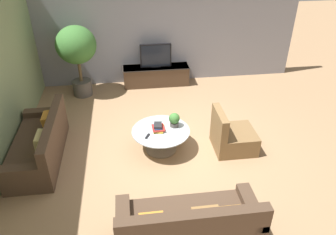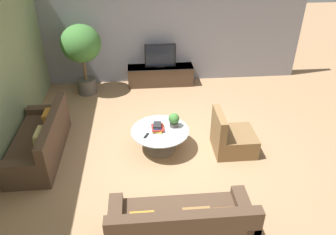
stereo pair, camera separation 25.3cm
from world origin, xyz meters
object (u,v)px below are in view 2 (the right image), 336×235
couch_near_entry (181,226)px  coffee_table (160,136)px  potted_plant_tabletop (174,120)px  couch_by_wall (41,142)px  potted_palm_tall (81,48)px  television (160,56)px  media_console (160,75)px  armchair_wicker (231,139)px

couch_near_entry → coffee_table: bearing=-86.0°
coffee_table → potted_plant_tabletop: size_ratio=3.90×
couch_by_wall → couch_near_entry: same height
potted_palm_tall → television: bearing=9.7°
coffee_table → couch_near_entry: 2.18m
coffee_table → potted_plant_tabletop: (0.28, 0.12, 0.29)m
media_console → coffee_table: bearing=-93.9°
media_console → couch_near_entry: couch_near_entry is taller
armchair_wicker → potted_plant_tabletop: bearing=76.7°
couch_near_entry → armchair_wicker: (1.25, 2.03, -0.02)m
media_console → coffee_table: (-0.20, -2.94, 0.05)m
coffee_table → potted_plant_tabletop: 0.42m
potted_plant_tabletop → couch_by_wall: bearing=-178.3°
media_console → coffee_table: 2.95m
television → coffee_table: bearing=-93.9°
couch_by_wall → couch_near_entry: bearing=48.0°
couch_near_entry → potted_palm_tall: potted_palm_tall is taller
television → potted_palm_tall: size_ratio=0.46×
couch_near_entry → potted_plant_tabletop: size_ratio=6.97×
television → couch_by_wall: size_ratio=0.40×
armchair_wicker → television: bearing=21.2°
television → couch_near_entry: size_ratio=0.41×
coffee_table → armchair_wicker: armchair_wicker is taller
couch_by_wall → potted_palm_tall: size_ratio=1.13×
coffee_table → couch_near_entry: couch_near_entry is taller
television → armchair_wicker: television is taller
television → potted_palm_tall: (-1.96, -0.34, 0.40)m
coffee_table → potted_plant_tabletop: potted_plant_tabletop is taller
couch_near_entry → armchair_wicker: armchair_wicker is taller
television → couch_by_wall: television is taller
television → couch_by_wall: (-2.51, -2.90, -0.56)m
media_console → armchair_wicker: size_ratio=2.09×
couch_by_wall → armchair_wicker: 3.71m
media_console → couch_by_wall: (-2.51, -2.90, 0.01)m
media_console → couch_by_wall: size_ratio=0.88×
armchair_wicker → couch_near_entry: bearing=148.5°
television → armchair_wicker: 3.36m
television → coffee_table: size_ratio=0.73×
coffee_table → potted_palm_tall: 3.27m
couch_by_wall → potted_palm_tall: (0.56, 2.57, 0.95)m
couch_by_wall → armchair_wicker: armchair_wicker is taller
couch_by_wall → potted_plant_tabletop: (2.59, 0.08, 0.32)m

